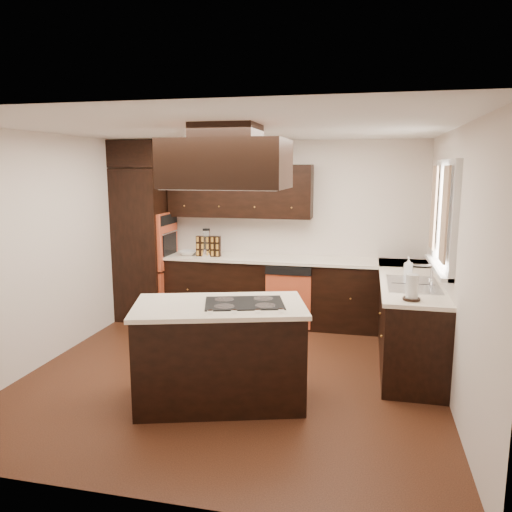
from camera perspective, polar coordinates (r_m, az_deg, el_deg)
name	(u,v)px	position (r m, az deg, el deg)	size (l,w,h in m)	color
floor	(234,374)	(5.40, -2.51, -13.28)	(4.20, 4.20, 0.02)	#582D18
ceiling	(232,128)	(4.97, -2.73, 14.45)	(4.20, 4.20, 0.02)	silver
wall_back	(273,231)	(7.07, 1.91, 2.91)	(4.20, 0.02, 2.50)	beige
wall_front	(141,315)	(3.10, -13.03, -6.63)	(4.20, 0.02, 2.50)	beige
wall_left	(49,249)	(5.95, -22.63, 0.78)	(0.02, 4.20, 2.50)	beige
wall_right	(455,265)	(4.93, 21.79, -0.94)	(0.02, 4.20, 2.50)	beige
oven_column	(145,244)	(7.26, -12.61, 1.35)	(0.65, 0.75, 2.12)	black
wall_oven_face	(168,241)	(7.11, -10.07, 1.75)	(0.05, 0.62, 0.78)	#DE5730
base_cabinets_back	(271,292)	(6.91, 1.67, -4.09)	(2.93, 0.60, 0.88)	black
base_cabinets_right	(408,319)	(5.95, 16.98, -6.89)	(0.60, 2.40, 0.88)	black
countertop_back	(270,259)	(6.80, 1.67, -0.36)	(2.93, 0.63, 0.04)	white
countertop_right	(409,279)	(5.83, 17.07, -2.55)	(0.63, 2.40, 0.04)	white
upper_cabinets	(240,191)	(6.94, -1.86, 7.42)	(2.00, 0.34, 0.72)	black
dishwasher_front	(288,301)	(6.60, 3.68, -5.20)	(0.60, 0.05, 0.72)	#DE5730
window_frame	(445,216)	(5.41, 20.76, 4.33)	(0.06, 1.32, 1.12)	silver
window_pane	(448,216)	(5.41, 21.05, 4.32)	(0.00, 1.20, 1.00)	white
curtain_left	(445,214)	(4.98, 20.76, 4.47)	(0.02, 0.34, 0.90)	beige
curtain_right	(434,207)	(5.81, 19.64, 5.25)	(0.02, 0.34, 0.90)	beige
sink_rim	(413,284)	(5.49, 17.50, -3.10)	(0.52, 0.84, 0.01)	silver
island	(220,355)	(4.66, -4.13, -11.20)	(1.48, 0.81, 0.88)	black
island_top	(219,306)	(4.52, -4.20, -5.75)	(1.53, 0.86, 0.04)	white
cooktop	(244,303)	(4.51, -1.35, -5.40)	(0.70, 0.47, 0.01)	black
range_hood	(227,164)	(4.40, -3.36, 10.46)	(1.05, 0.72, 0.42)	black
hood_duct	(226,131)	(4.41, -3.40, 14.03)	(0.55, 0.50, 0.13)	black
blender_base	(207,253)	(6.94, -5.66, 0.40)	(0.15, 0.15, 0.10)	silver
blender_pitcher	(206,240)	(6.91, -5.69, 1.87)	(0.13, 0.13, 0.26)	silver
spice_rack	(209,246)	(6.92, -5.45, 1.13)	(0.34, 0.08, 0.28)	black
mixing_bowl	(188,253)	(7.04, -7.72, 0.34)	(0.26, 0.26, 0.06)	silver
soap_bottle	(408,266)	(5.93, 17.02, -1.12)	(0.09, 0.10, 0.21)	silver
paper_towel	(412,287)	(4.81, 17.41, -3.45)	(0.11, 0.11, 0.25)	silver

